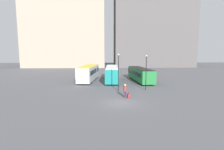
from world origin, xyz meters
TOP-DOWN VIEW (x-y plane):
  - ground_plane at (0.00, 0.00)m, footprint 160.00×160.00m
  - building_block_left at (-18.05, 54.19)m, footprint 31.86×15.66m
  - building_block_right at (18.09, 54.19)m, footprint 31.96×15.54m
  - bus_0 at (-5.45, 16.75)m, footprint 3.85×11.19m
  - bus_1 at (-0.47, 16.51)m, footprint 3.08×11.89m
  - bus_2 at (5.45, 15.70)m, footprint 3.66×11.46m
  - traveler at (0.74, 2.46)m, footprint 0.59×0.59m
  - suitcase at (1.10, 2.10)m, footprint 0.27×0.43m
  - lamp_post_0 at (0.15, 6.58)m, footprint 0.28×0.28m
  - lamp_post_1 at (4.63, 7.06)m, footprint 0.28×0.28m

SIDE VIEW (x-z plane):
  - ground_plane at x=0.00m, z-range 0.00..0.00m
  - suitcase at x=1.10m, z-range -0.12..0.70m
  - traveler at x=0.74m, z-range 0.17..2.03m
  - bus_2 at x=5.45m, z-range 0.13..2.90m
  - bus_1 at x=-0.47m, z-range 0.14..3.16m
  - bus_0 at x=-5.45m, z-range 0.14..3.35m
  - lamp_post_1 at x=4.63m, z-range 0.50..6.15m
  - lamp_post_0 at x=0.15m, z-range 0.51..6.37m
  - building_block_left at x=-18.05m, z-range 0.00..33.18m
  - building_block_right at x=18.09m, z-range 0.00..34.36m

